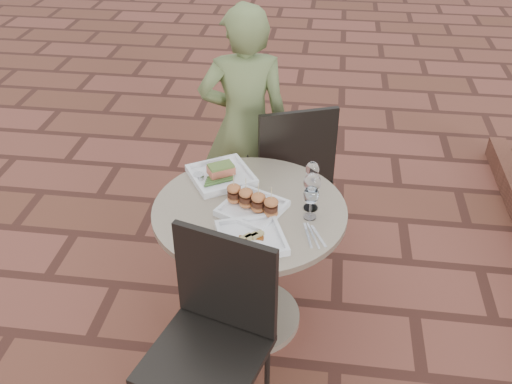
# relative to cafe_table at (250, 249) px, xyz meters

# --- Properties ---
(ground) EXTENTS (60.00, 60.00, 0.00)m
(ground) POSITION_rel_cafe_table_xyz_m (0.04, 0.15, -0.48)
(ground) COLOR brown
(ground) RESTS_ON ground
(cafe_table) EXTENTS (0.90, 0.90, 0.73)m
(cafe_table) POSITION_rel_cafe_table_xyz_m (0.00, 0.00, 0.00)
(cafe_table) COLOR gray
(cafe_table) RESTS_ON ground
(chair_far) EXTENTS (0.57, 0.57, 0.93)m
(chair_far) POSITION_rel_cafe_table_xyz_m (0.14, 0.71, 0.07)
(chair_far) COLOR black
(chair_far) RESTS_ON ground
(chair_near) EXTENTS (0.55, 0.55, 0.93)m
(chair_near) POSITION_rel_cafe_table_xyz_m (-0.06, -0.56, 0.07)
(chair_near) COLOR black
(chair_near) RESTS_ON ground
(diner) EXTENTS (0.59, 0.45, 1.43)m
(diner) POSITION_rel_cafe_table_xyz_m (-0.15, 0.82, 0.23)
(diner) COLOR #596839
(diner) RESTS_ON ground
(plate_salmon) EXTENTS (0.39, 0.39, 0.08)m
(plate_salmon) POSITION_rel_cafe_table_xyz_m (-0.17, 0.23, 0.27)
(plate_salmon) COLOR white
(plate_salmon) RESTS_ON cafe_table
(plate_sliders) EXTENTS (0.34, 0.34, 0.17)m
(plate_sliders) POSITION_rel_cafe_table_xyz_m (0.02, -0.02, 0.29)
(plate_sliders) COLOR white
(plate_sliders) RESTS_ON cafe_table
(plate_tuna) EXTENTS (0.35, 0.35, 0.03)m
(plate_tuna) POSITION_rel_cafe_table_xyz_m (0.04, -0.24, 0.26)
(plate_tuna) COLOR white
(plate_tuna) RESTS_ON cafe_table
(wine_glass_right) EXTENTS (0.07, 0.07, 0.17)m
(wine_glass_right) POSITION_rel_cafe_table_xyz_m (0.28, -0.04, 0.36)
(wine_glass_right) COLOR white
(wine_glass_right) RESTS_ON cafe_table
(wine_glass_mid) EXTENTS (0.07, 0.07, 0.15)m
(wine_glass_mid) POSITION_rel_cafe_table_xyz_m (0.27, 0.19, 0.36)
(wine_glass_mid) COLOR white
(wine_glass_mid) RESTS_ON cafe_table
(wine_glass_far) EXTENTS (0.08, 0.08, 0.19)m
(wine_glass_far) POSITION_rel_cafe_table_xyz_m (0.28, 0.04, 0.38)
(wine_glass_far) COLOR white
(wine_glass_far) RESTS_ON cafe_table
(steel_ramekin) EXTENTS (0.06, 0.06, 0.04)m
(steel_ramekin) POSITION_rel_cafe_table_xyz_m (-0.28, 0.19, 0.27)
(steel_ramekin) COLOR silver
(steel_ramekin) RESTS_ON cafe_table
(cutlery_set) EXTENTS (0.14, 0.20, 0.00)m
(cutlery_set) POSITION_rel_cafe_table_xyz_m (0.30, -0.17, 0.25)
(cutlery_set) COLOR silver
(cutlery_set) RESTS_ON cafe_table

